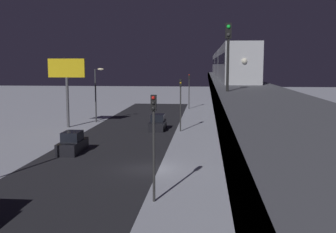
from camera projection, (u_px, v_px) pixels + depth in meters
ground_plane at (147, 169)px, 31.82m from camera, size 240.00×240.00×0.00m
avenue_asphalt at (90, 168)px, 32.24m from camera, size 11.00×105.90×0.01m
elevated_railway at (243, 98)px, 30.43m from camera, size 5.00×105.90×6.56m
subway_train at (226, 63)px, 58.31m from camera, size 2.94×55.47×3.40m
rail_signal at (228, 45)px, 23.78m from camera, size 0.36×0.41×4.00m
sedan_black at (158, 124)px, 50.78m from camera, size 1.91×4.46×1.97m
sedan_black_2 at (72, 144)px, 37.74m from camera, size 1.80×4.41×1.97m
traffic_light_near at (154, 132)px, 23.74m from camera, size 0.32×0.44×6.40m
traffic_light_mid at (181, 97)px, 49.20m from camera, size 0.32×0.44×6.40m
traffic_light_far at (189, 86)px, 74.66m from camera, size 0.32×0.44×6.40m
commercial_billboard at (67, 75)px, 52.15m from camera, size 4.80×0.36×8.90m
street_lamp_far at (97, 88)px, 56.87m from camera, size 1.35×0.44×7.65m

